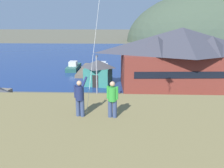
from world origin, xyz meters
TOP-DOWN VIEW (x-y plane):
  - ground_plane at (0.00, 0.00)m, footprint 600.00×600.00m
  - parking_lot_pad at (0.00, 5.00)m, footprint 40.00×20.00m
  - bay_water at (0.00, 60.00)m, footprint 360.00×84.00m
  - far_hill_west_ridge at (58.19, 117.68)m, footprint 104.77×71.10m
  - harbor_lodge at (13.09, 21.68)m, footprint 22.31×11.91m
  - storage_shed_waterside at (-1.70, 22.90)m, footprint 5.64×5.23m
  - wharf_dock at (-5.60, 34.63)m, footprint 3.20×13.97m
  - moored_boat_wharfside at (-9.25, 36.49)m, footprint 2.74×8.15m
  - moored_boat_outer_mooring at (-2.00, 36.11)m, footprint 2.66×7.79m
  - parked_car_mid_row_center at (2.49, 6.58)m, footprint 4.31×2.28m
  - parked_car_back_row_right at (10.29, -0.33)m, footprint 4.32×2.29m
  - parked_car_corner_spot at (11.55, 6.97)m, footprint 4.35×2.37m
  - parked_car_front_row_red at (-9.03, 6.29)m, footprint 4.34×2.34m
  - parked_car_lone_by_shed at (-4.28, 6.61)m, footprint 4.31×2.28m
  - parked_car_back_row_left at (-2.32, -0.63)m, footprint 4.28×2.21m
  - parked_car_mid_row_far at (3.83, 1.07)m, footprint 4.35×2.37m
  - parking_light_pole at (-0.60, 10.55)m, footprint 0.24×0.78m
  - person_kite_flyer at (0.74, -8.56)m, footprint 0.60×0.62m
  - person_companion at (2.26, -8.63)m, footprint 0.54×0.40m

SIDE VIEW (x-z plane):
  - ground_plane at x=0.00m, z-range 0.00..0.00m
  - far_hill_west_ridge at x=58.19m, z-range -29.37..29.37m
  - bay_water at x=0.00m, z-range 0.00..0.03m
  - parking_lot_pad at x=0.00m, z-range 0.00..0.10m
  - wharf_dock at x=-5.60m, z-range 0.00..0.70m
  - moored_boat_wharfside at x=-9.25m, z-range -0.36..1.80m
  - moored_boat_outer_mooring at x=-2.00m, z-range -0.36..1.80m
  - parked_car_mid_row_center at x=2.49m, z-range 0.15..1.97m
  - parked_car_back_row_right at x=10.29m, z-range 0.15..1.97m
  - parked_car_corner_spot at x=11.55m, z-range 0.15..1.97m
  - parked_car_front_row_red at x=-9.03m, z-range 0.15..1.97m
  - parked_car_lone_by_shed at x=-4.28m, z-range 0.15..1.97m
  - parked_car_back_row_left at x=-2.32m, z-range 0.15..1.97m
  - parked_car_mid_row_far at x=3.83m, z-range 0.15..1.97m
  - storage_shed_waterside at x=-1.70m, z-range 0.09..4.87m
  - parking_light_pole at x=-0.60m, z-range 0.64..7.97m
  - harbor_lodge at x=13.09m, z-range 0.36..11.05m
  - person_companion at x=2.26m, z-range 7.50..9.24m
  - person_kite_flyer at x=0.74m, z-range 7.46..9.32m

